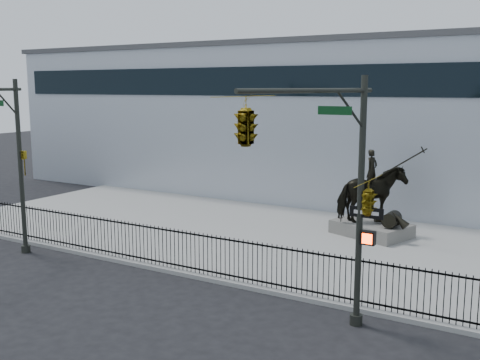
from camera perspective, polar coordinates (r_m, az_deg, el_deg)
The scene contains 8 objects.
ground at distance 19.84m, azimuth -8.35°, elevation -10.37°, with size 120.00×120.00×0.00m, color black.
plaza at distance 25.39m, azimuth 1.60°, elevation -5.67°, with size 30.00×12.00×0.15m, color #959592.
building at distance 36.52m, azimuth 11.55°, elevation 5.81°, with size 44.00×14.00×9.00m, color silver.
picket_fence at distance 20.49m, azimuth -6.21°, elevation -7.02°, with size 22.10×0.10×1.50m.
statue_plinth at distance 25.77m, azimuth 13.20°, elevation -4.84°, with size 3.14×2.16×0.59m, color #63605A.
equestrian_statue at distance 25.41m, azimuth 13.44°, elevation -1.52°, with size 3.83×3.04×3.41m.
traffic_signal_left at distance 23.30m, azimuth -22.67°, elevation 2.15°, with size 1.52×4.84×7.00m.
traffic_signal_right at distance 13.70m, azimuth 7.27°, elevation 1.65°, with size 2.17×6.86×7.00m.
Camera 1 is at (11.77, -14.50, 6.69)m, focal length 42.00 mm.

